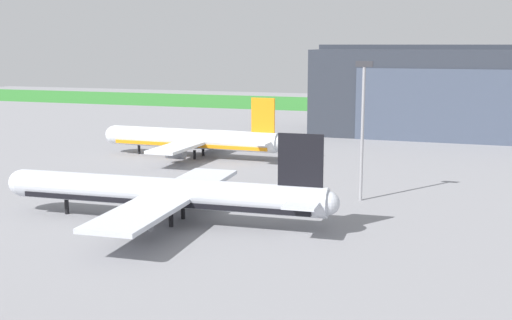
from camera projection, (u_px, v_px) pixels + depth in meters
name	position (u px, v px, depth m)	size (l,w,h in m)	color
ground_plane	(296.00, 235.00, 77.19)	(440.00, 440.00, 0.00)	gray
grass_field_strip	(418.00, 107.00, 235.42)	(440.00, 56.00, 0.08)	#338431
airliner_near_left	(165.00, 193.00, 82.16)	(44.94, 34.81, 12.00)	silver
airliner_far_right	(192.00, 139.00, 129.49)	(39.01, 31.22, 12.31)	silver
apron_light_mast	(363.00, 120.00, 92.20)	(2.40, 0.50, 20.00)	#99999E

